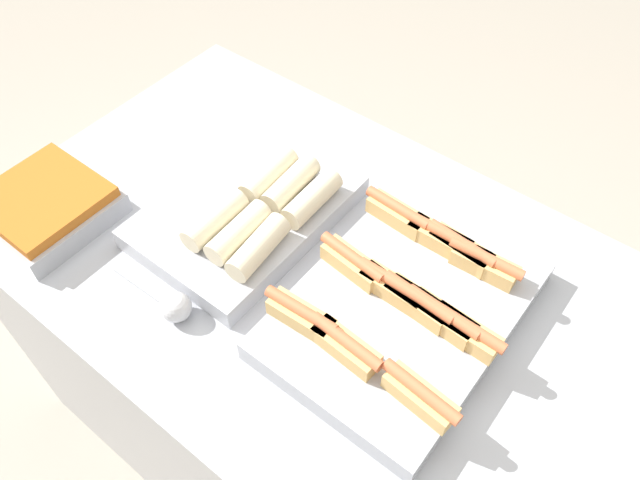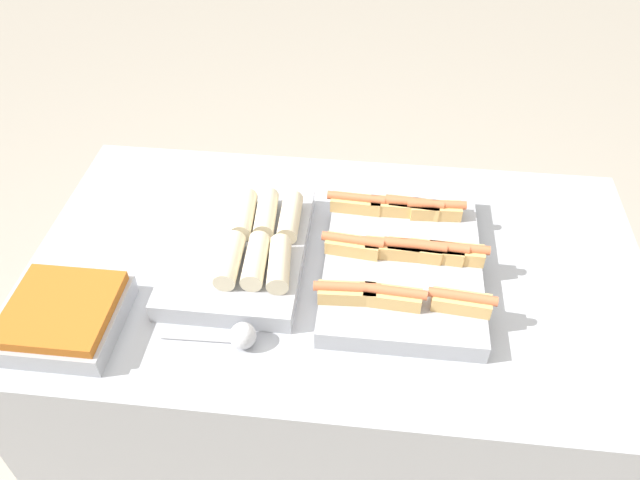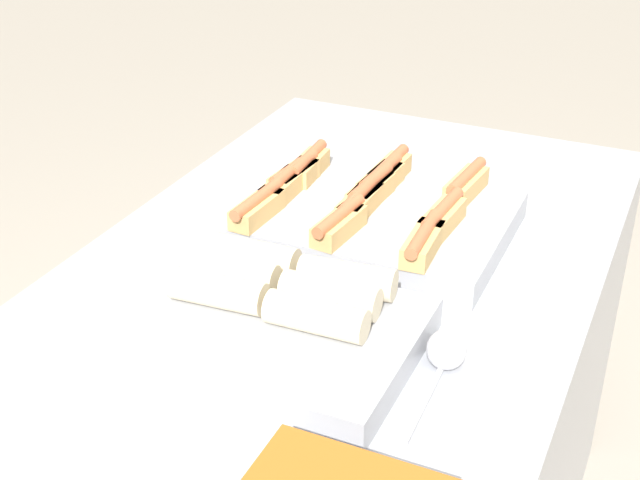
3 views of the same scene
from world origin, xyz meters
The scene contains 6 objects.
ground_plane centered at (0.00, 0.00, 0.00)m, with size 12.00×12.00×0.00m, color #ADA393.
counter centered at (0.00, 0.00, 0.43)m, with size 1.51×0.87×0.87m.
tray_hotdogs centered at (0.16, 0.00, 0.91)m, with size 0.40×0.52×0.10m.
tray_wraps centered at (-0.23, 0.00, 0.91)m, with size 0.32×0.45×0.10m.
tray_side_front centered at (-0.58, -0.26, 0.90)m, with size 0.25×0.25×0.07m.
serving_spoon_near centered at (-0.19, -0.26, 0.90)m, with size 0.21×0.06×0.06m.
Camera 2 is at (0.08, -1.07, 1.96)m, focal length 35.00 mm.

